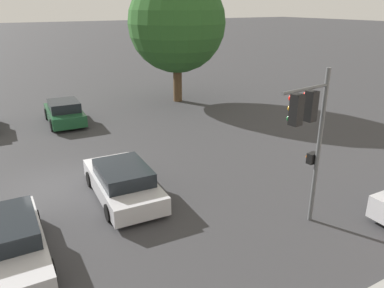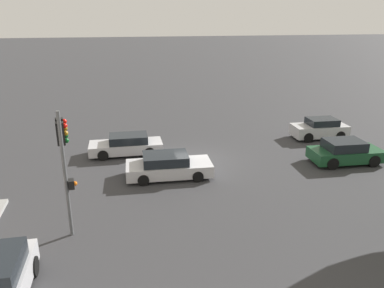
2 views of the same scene
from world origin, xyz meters
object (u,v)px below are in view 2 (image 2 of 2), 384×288
object	(u,v)px
traffic_signal	(63,148)
crossing_car_3	(168,166)
crossing_car_0	(320,129)
crossing_car_1	(345,152)
crossing_car_2	(127,145)

from	to	relation	value
traffic_signal	crossing_car_3	distance (m)	6.99
crossing_car_0	crossing_car_1	size ratio (longest dim) A/B	0.93
crossing_car_3	crossing_car_0	bearing A→B (deg)	24.23
crossing_car_0	crossing_car_3	world-z (taller)	crossing_car_0
crossing_car_0	crossing_car_1	bearing A→B (deg)	80.39
traffic_signal	crossing_car_2	size ratio (longest dim) A/B	1.12
crossing_car_0	crossing_car_1	world-z (taller)	crossing_car_0
traffic_signal	crossing_car_3	world-z (taller)	traffic_signal
traffic_signal	crossing_car_2	distance (m)	9.23
traffic_signal	crossing_car_3	bearing A→B (deg)	34.70
crossing_car_2	crossing_car_1	bearing A→B (deg)	162.90
traffic_signal	crossing_car_0	size ratio (longest dim) A/B	1.29
crossing_car_1	crossing_car_2	xyz separation A→B (m)	(12.71, -4.21, -0.05)
crossing_car_1	traffic_signal	bearing A→B (deg)	-161.70
crossing_car_1	crossing_car_0	bearing A→B (deg)	80.72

